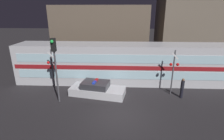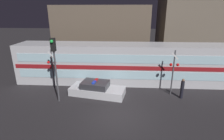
{
  "view_description": "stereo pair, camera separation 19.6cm",
  "coord_description": "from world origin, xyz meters",
  "views": [
    {
      "loc": [
        -0.03,
        -9.87,
        6.54
      ],
      "look_at": [
        -0.7,
        4.54,
        1.65
      ],
      "focal_mm": 28.0,
      "sensor_mm": 36.0,
      "label": 1
    },
    {
      "loc": [
        0.17,
        -9.86,
        6.54
      ],
      "look_at": [
        -0.7,
        4.54,
        1.65
      ],
      "focal_mm": 28.0,
      "sensor_mm": 36.0,
      "label": 2
    }
  ],
  "objects": [
    {
      "name": "building_center",
      "position": [
        10.67,
        15.18,
        4.71
      ],
      "size": [
        10.76,
        5.94,
        9.42
      ],
      "color": "#726656",
      "rests_on": "ground_plane"
    },
    {
      "name": "traffic_light_corner",
      "position": [
        -4.59,
        1.75,
        3.4
      ],
      "size": [
        0.3,
        0.46,
        4.8
      ],
      "color": "#4C4C51",
      "rests_on": "ground_plane"
    },
    {
      "name": "pedestrian",
      "position": [
        4.87,
        2.83,
        0.84
      ],
      "size": [
        0.28,
        0.28,
        1.64
      ],
      "color": "black",
      "rests_on": "ground_plane"
    },
    {
      "name": "police_car",
      "position": [
        -1.85,
        3.05,
        0.46
      ],
      "size": [
        4.67,
        2.52,
        1.24
      ],
      "rotation": [
        0.0,
        0.0,
        -0.19
      ],
      "color": "silver",
      "rests_on": "ground_plane"
    },
    {
      "name": "crossing_signal_near",
      "position": [
        4.21,
        3.38,
        2.19
      ],
      "size": [
        0.76,
        0.3,
        3.71
      ],
      "color": "#4C4C51",
      "rests_on": "ground_plane"
    },
    {
      "name": "crossing_signal_far",
      "position": [
        -5.64,
        3.72,
        2.12
      ],
      "size": [
        0.76,
        0.3,
        3.59
      ],
      "color": "#4C4C51",
      "rests_on": "ground_plane"
    },
    {
      "name": "train",
      "position": [
        0.41,
        6.01,
        1.84
      ],
      "size": [
        20.06,
        2.85,
        3.67
      ],
      "color": "silver",
      "rests_on": "ground_plane"
    },
    {
      "name": "building_left",
      "position": [
        -2.53,
        12.9,
        3.59
      ],
      "size": [
        11.78,
        4.45,
        7.19
      ],
      "color": "brown",
      "rests_on": "ground_plane"
    },
    {
      "name": "ground_plane",
      "position": [
        0.0,
        0.0,
        0.0
      ],
      "size": [
        120.0,
        120.0,
        0.0
      ],
      "primitive_type": "plane",
      "color": "#262326"
    }
  ]
}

